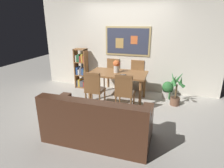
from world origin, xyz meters
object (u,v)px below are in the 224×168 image
object	(u,v)px
dining_table	(118,76)
dining_chair_near_left	(94,87)
dining_chair_near_right	(124,91)
flower_vase	(116,66)
leather_couch	(97,124)
bookshelf	(81,69)
dining_chair_far_right	(137,74)
dining_chair_far_left	(112,72)
potted_palm	(176,91)
tv_remote	(123,75)
potted_ivy	(168,90)

from	to	relation	value
dining_table	dining_chair_near_left	distance (m)	0.81
dining_table	dining_chair_near_right	world-z (taller)	dining_chair_near_right
flower_vase	leather_couch	bearing A→B (deg)	-84.37
dining_table	flower_vase	bearing A→B (deg)	156.37
bookshelf	dining_table	bearing A→B (deg)	-24.36
dining_table	dining_chair_near_right	distance (m)	0.80
bookshelf	dining_chair_near_right	bearing A→B (deg)	-38.02
dining_table	flower_vase	size ratio (longest dim) A/B	4.58
dining_chair_far_right	dining_chair_far_left	bearing A→B (deg)	-178.97
dining_table	bookshelf	size ratio (longest dim) A/B	1.22
dining_table	potted_palm	xyz separation A→B (m)	(1.45, 0.07, -0.27)
dining_table	dining_chair_near_left	bearing A→B (deg)	-117.04
dining_table	dining_chair_near_left	world-z (taller)	dining_chair_near_left
dining_table	tv_remote	world-z (taller)	tv_remote
dining_chair_far_left	leather_couch	size ratio (longest dim) A/B	0.51
dining_chair_far_right	dining_chair_far_left	distance (m)	0.73
dining_chair_far_right	bookshelf	size ratio (longest dim) A/B	0.76
leather_couch	bookshelf	world-z (taller)	bookshelf
potted_palm	flower_vase	xyz separation A→B (m)	(-1.49, -0.05, 0.55)
dining_chair_far_right	potted_palm	distance (m)	1.28
bookshelf	potted_palm	world-z (taller)	bookshelf
potted_palm	potted_ivy	bearing A→B (deg)	114.46
dining_chair_far_right	potted_ivy	size ratio (longest dim) A/B	2.00
leather_couch	tv_remote	xyz separation A→B (m)	(0.05, 1.63, 0.43)
dining_chair_near_right	dining_chair_near_left	distance (m)	0.72
dining_chair_far_right	leather_couch	world-z (taller)	dining_chair_far_right
dining_chair_near_right	bookshelf	size ratio (longest dim) A/B	0.76
dining_table	bookshelf	bearing A→B (deg)	155.64
dining_chair_far_right	potted_palm	bearing A→B (deg)	-31.08
tv_remote	dining_chair_near_right	bearing A→B (deg)	-72.34
bookshelf	potted_palm	size ratio (longest dim) A/B	1.43
dining_chair_near_left	bookshelf	distance (m)	1.63
dining_chair_near_left	tv_remote	world-z (taller)	dining_chair_near_left
dining_chair_far_left	tv_remote	distance (m)	1.08
tv_remote	flower_vase	bearing A→B (deg)	137.78
potted_palm	flower_vase	world-z (taller)	flower_vase
dining_chair_far_right	tv_remote	size ratio (longest dim) A/B	5.62
dining_table	flower_vase	distance (m)	0.28
bookshelf	tv_remote	distance (m)	1.71
dining_chair_near_right	dining_chair_far_left	xyz separation A→B (m)	(-0.72, 1.42, 0.00)
tv_remote	dining_table	bearing A→B (deg)	134.67
dining_chair_near_left	potted_palm	xyz separation A→B (m)	(1.81, 0.78, -0.18)
bookshelf	dining_chair_near_left	bearing A→B (deg)	-53.89
potted_palm	dining_chair_near_left	bearing A→B (deg)	-156.61
leather_couch	dining_chair_near_right	bearing A→B (deg)	79.15
bookshelf	tv_remote	size ratio (longest dim) A/B	7.39
dining_chair_near_left	potted_ivy	world-z (taller)	dining_chair_near_left
flower_vase	tv_remote	size ratio (longest dim) A/B	1.96
dining_chair_near_right	dining_chair_far_left	bearing A→B (deg)	116.84
dining_chair_near_right	potted_ivy	xyz separation A→B (m)	(0.90, 1.21, -0.31)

